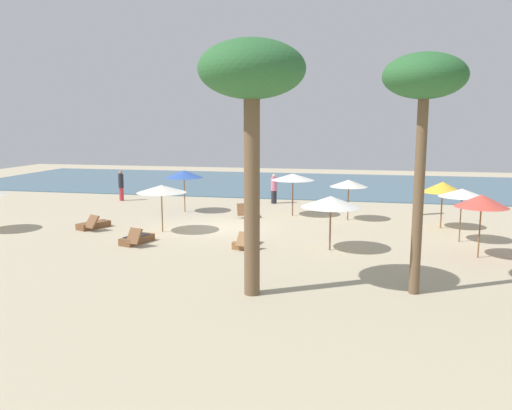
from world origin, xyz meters
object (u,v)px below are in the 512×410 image
(lounger_0, at_px, (93,225))
(person_1, at_px, (121,185))
(umbrella_0, at_px, (184,174))
(palm_0, at_px, (252,79))
(umbrella_2, at_px, (161,189))
(lounger_1, at_px, (246,242))
(lounger_2, at_px, (137,239))
(umbrella_7, at_px, (349,183))
(umbrella_5, at_px, (293,177))
(umbrella_8, at_px, (482,201))
(lounger_3, at_px, (250,213))
(umbrella_3, at_px, (331,202))
(umbrella_4, at_px, (462,193))
(palm_2, at_px, (424,85))
(person_0, at_px, (274,189))
(person_2, at_px, (420,197))
(umbrella_6, at_px, (443,187))

(lounger_0, distance_m, person_1, 8.40)
(umbrella_0, xyz_separation_m, palm_0, (6.39, -12.29, 3.89))
(umbrella_2, xyz_separation_m, lounger_1, (4.20, -1.82, -1.74))
(lounger_2, height_order, palm_0, palm_0)
(lounger_2, bearing_deg, person_1, 119.18)
(lounger_0, bearing_deg, umbrella_7, 21.75)
(umbrella_5, relative_size, umbrella_8, 0.96)
(lounger_2, xyz_separation_m, lounger_3, (3.09, 6.82, -0.01))
(palm_0, bearing_deg, umbrella_0, 117.48)
(lounger_0, bearing_deg, lounger_2, -35.91)
(umbrella_3, height_order, lounger_2, umbrella_3)
(umbrella_2, distance_m, person_1, 10.00)
(umbrella_5, height_order, person_1, umbrella_5)
(umbrella_3, height_order, palm_0, palm_0)
(lounger_0, relative_size, lounger_1, 1.00)
(lounger_0, bearing_deg, umbrella_0, 62.34)
(umbrella_4, xyz_separation_m, palm_2, (-2.35, -6.95, 3.79))
(lounger_2, bearing_deg, person_0, 72.05)
(umbrella_0, relative_size, lounger_1, 1.27)
(lounger_2, bearing_deg, umbrella_0, 94.51)
(umbrella_4, distance_m, palm_2, 8.25)
(lounger_3, height_order, palm_0, palm_0)
(umbrella_4, bearing_deg, person_2, 99.10)
(umbrella_3, bearing_deg, lounger_2, -176.26)
(umbrella_4, height_order, palm_0, palm_0)
(umbrella_5, relative_size, palm_2, 0.33)
(umbrella_0, xyz_separation_m, palm_2, (10.88, -11.27, 3.75))
(umbrella_6, relative_size, person_1, 1.15)
(lounger_3, bearing_deg, palm_0, -77.04)
(umbrella_5, xyz_separation_m, umbrella_8, (7.65, -6.87, 0.05))
(umbrella_2, height_order, lounger_3, umbrella_2)
(umbrella_8, xyz_separation_m, lounger_3, (-9.80, 6.33, -1.89))
(umbrella_6, xyz_separation_m, lounger_0, (-15.48, -3.33, -1.72))
(lounger_3, bearing_deg, person_1, 158.66)
(umbrella_5, relative_size, person_1, 1.18)
(lounger_0, relative_size, person_0, 1.01)
(person_0, bearing_deg, lounger_2, -107.95)
(umbrella_3, bearing_deg, umbrella_8, -0.10)
(umbrella_5, bearing_deg, person_0, 113.39)
(umbrella_3, height_order, umbrella_5, umbrella_5)
(umbrella_0, height_order, lounger_1, umbrella_0)
(lounger_3, relative_size, person_1, 0.95)
(person_2, bearing_deg, lounger_0, -155.82)
(umbrella_2, distance_m, person_2, 13.37)
(lounger_3, bearing_deg, lounger_1, -78.62)
(umbrella_8, bearing_deg, umbrella_5, 138.06)
(palm_2, bearing_deg, person_1, 138.35)
(umbrella_8, bearing_deg, umbrella_3, 179.90)
(lounger_0, xyz_separation_m, person_0, (6.79, 8.84, 0.71))
(umbrella_2, xyz_separation_m, umbrella_7, (7.89, 4.53, -0.09))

